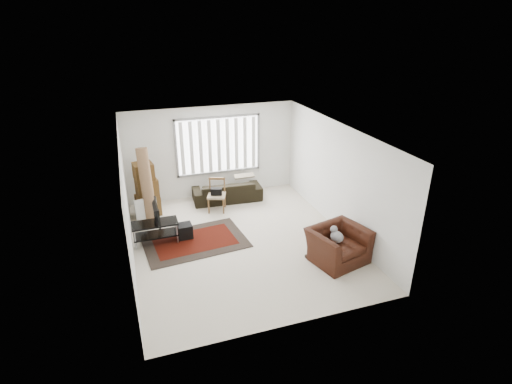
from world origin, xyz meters
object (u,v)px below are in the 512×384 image
tv_stand (155,228)px  armchair (338,243)px  moving_boxes (147,191)px  sofa (227,188)px  side_chair (217,194)px

tv_stand → armchair: bearing=-28.9°
moving_boxes → sofa: moving_boxes is taller
tv_stand → armchair: armchair is taller
tv_stand → sofa: 2.89m
tv_stand → side_chair: 2.20m
moving_boxes → armchair: 5.28m
tv_stand → side_chair: bearing=35.1°
moving_boxes → side_chair: bearing=-10.9°
tv_stand → side_chair: (1.80, 1.26, 0.11)m
moving_boxes → sofa: (2.28, 0.20, -0.30)m
side_chair → armchair: side_chair is taller
tv_stand → moving_boxes: size_ratio=0.73×
side_chair → moving_boxes: bearing=-170.9°
tv_stand → armchair: 4.27m
sofa → armchair: bearing=114.6°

